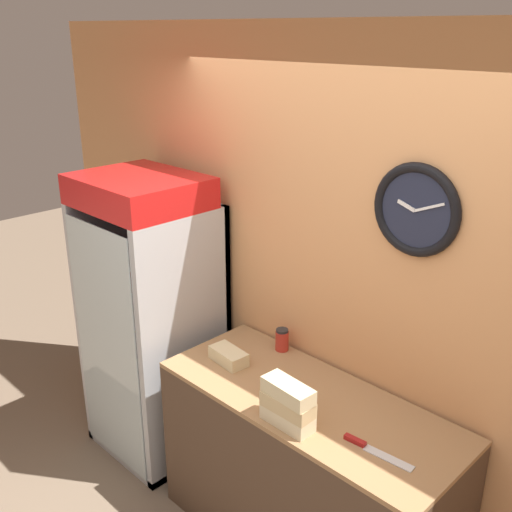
# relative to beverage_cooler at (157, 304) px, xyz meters

# --- Properties ---
(wall_back) EXTENTS (5.20, 0.10, 2.70)m
(wall_back) POSITION_rel_beverage_cooler_xyz_m (1.28, 0.35, 0.34)
(wall_back) COLOR tan
(wall_back) RESTS_ON ground_plane
(prep_counter) EXTENTS (1.59, 0.64, 0.94)m
(prep_counter) POSITION_rel_beverage_cooler_xyz_m (1.28, -0.03, -0.55)
(prep_counter) COLOR #4C3828
(prep_counter) RESTS_ON ground_plane
(beverage_cooler) EXTENTS (0.74, 0.69, 1.86)m
(beverage_cooler) POSITION_rel_beverage_cooler_xyz_m (0.00, 0.00, 0.00)
(beverage_cooler) COLOR #B2B7BC
(beverage_cooler) RESTS_ON ground_plane
(sandwich_stack_bottom) EXTENTS (0.26, 0.11, 0.07)m
(sandwich_stack_bottom) POSITION_rel_beverage_cooler_xyz_m (1.35, -0.26, -0.04)
(sandwich_stack_bottom) COLOR beige
(sandwich_stack_bottom) RESTS_ON prep_counter
(sandwich_stack_middle) EXTENTS (0.26, 0.11, 0.07)m
(sandwich_stack_middle) POSITION_rel_beverage_cooler_xyz_m (1.35, -0.26, 0.03)
(sandwich_stack_middle) COLOR tan
(sandwich_stack_middle) RESTS_ON sandwich_stack_bottom
(sandwich_stack_top) EXTENTS (0.26, 0.12, 0.07)m
(sandwich_stack_top) POSITION_rel_beverage_cooler_xyz_m (1.35, -0.26, 0.10)
(sandwich_stack_top) COLOR beige
(sandwich_stack_top) RESTS_ON sandwich_stack_middle
(sandwich_flat_left) EXTENTS (0.23, 0.14, 0.07)m
(sandwich_flat_left) POSITION_rel_beverage_cooler_xyz_m (0.75, -0.07, -0.04)
(sandwich_flat_left) COLOR beige
(sandwich_flat_left) RESTS_ON prep_counter
(chefs_knife) EXTENTS (0.33, 0.06, 0.02)m
(chefs_knife) POSITION_rel_beverage_cooler_xyz_m (1.71, -0.13, -0.07)
(chefs_knife) COLOR silver
(chefs_knife) RESTS_ON prep_counter
(condiment_jar) EXTENTS (0.08, 0.08, 0.13)m
(condiment_jar) POSITION_rel_beverage_cooler_xyz_m (0.86, 0.23, -0.01)
(condiment_jar) COLOR #B72D23
(condiment_jar) RESTS_ON prep_counter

